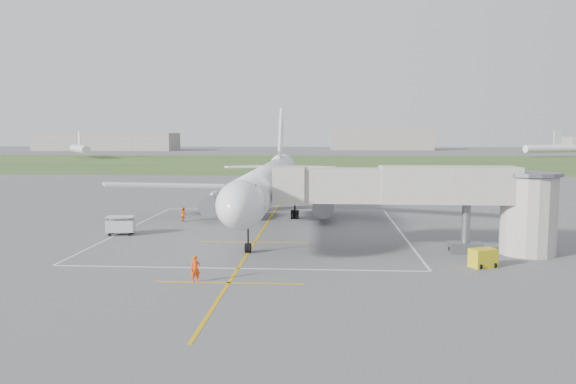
# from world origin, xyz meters

# --- Properties ---
(ground) EXTENTS (700.00, 700.00, 0.00)m
(ground) POSITION_xyz_m (0.00, 0.00, 0.00)
(ground) COLOR #58585B
(ground) RESTS_ON ground
(grass_strip) EXTENTS (700.00, 120.00, 0.02)m
(grass_strip) POSITION_xyz_m (0.00, 130.00, 0.01)
(grass_strip) COLOR #345424
(grass_strip) RESTS_ON ground
(apron_markings) EXTENTS (28.20, 60.00, 0.01)m
(apron_markings) POSITION_xyz_m (0.00, -5.82, 0.01)
(apron_markings) COLOR #C5920B
(apron_markings) RESTS_ON ground
(airliner) EXTENTS (38.93, 46.75, 13.52)m
(airliner) POSITION_xyz_m (-0.00, 0.75, 4.39)
(airliner) COLOR white
(airliner) RESTS_ON ground
(jet_bridge) EXTENTS (23.40, 5.00, 7.20)m
(jet_bridge) POSITION_xyz_m (15.72, -13.50, 4.74)
(jet_bridge) COLOR #ABA79A
(jet_bridge) RESTS_ON ground
(gpu_unit) EXTENTS (2.16, 1.85, 1.38)m
(gpu_unit) POSITION_xyz_m (18.10, -18.39, 0.68)
(gpu_unit) COLOR gold
(gpu_unit) RESTS_ON ground
(baggage_cart) EXTENTS (2.82, 1.93, 1.82)m
(baggage_cart) POSITION_xyz_m (-13.56, -7.07, 0.93)
(baggage_cart) COLOR #B8B8B8
(baggage_cart) RESTS_ON ground
(ramp_worker_nose) EXTENTS (0.76, 0.65, 1.78)m
(ramp_worker_nose) POSITION_xyz_m (-2.25, -23.95, 0.89)
(ramp_worker_nose) COLOR #EF4407
(ramp_worker_nose) RESTS_ON ground
(ramp_worker_wing) EXTENTS (1.00, 1.00, 1.63)m
(ramp_worker_wing) POSITION_xyz_m (-9.51, 1.57, 0.82)
(ramp_worker_wing) COLOR #F66407
(ramp_worker_wing) RESTS_ON ground
(distant_hangars) EXTENTS (345.00, 49.00, 12.00)m
(distant_hangars) POSITION_xyz_m (-16.15, 265.19, 5.17)
(distant_hangars) COLOR gray
(distant_hangars) RESTS_ON ground
(distant_aircraft) EXTENTS (221.20, 41.83, 8.85)m
(distant_aircraft) POSITION_xyz_m (5.51, 170.93, 3.59)
(distant_aircraft) COLOR white
(distant_aircraft) RESTS_ON ground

